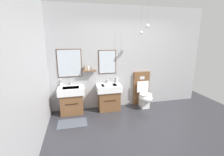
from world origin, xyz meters
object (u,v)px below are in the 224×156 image
vanity_sink_left (72,99)px  folded_hand_towel (108,85)px  soap_dispenser (117,80)px  vanity_sink_right (109,96)px  toilet (143,94)px  toothbrush_cup (61,84)px

vanity_sink_left → folded_hand_towel: folded_hand_towel is taller
vanity_sink_left → soap_dispenser: 1.34m
vanity_sink_right → toilet: size_ratio=0.71×
folded_hand_towel → vanity_sink_right: bearing=72.7°
vanity_sink_right → soap_dispenser: soap_dispenser is taller
vanity_sink_right → soap_dispenser: (0.26, 0.16, 0.40)m
vanity_sink_right → folded_hand_towel: folded_hand_towel is taller
vanity_sink_right → folded_hand_towel: size_ratio=3.25×
vanity_sink_left → soap_dispenser: (1.27, 0.16, 0.40)m
vanity_sink_left → toothbrush_cup: (-0.25, 0.15, 0.39)m
vanity_sink_right → soap_dispenser: size_ratio=4.15×
toilet → folded_hand_towel: bearing=-173.7°
toilet → folded_hand_towel: size_ratio=4.55×
soap_dispenser → toilet: bearing=-12.7°
toothbrush_cup → soap_dispenser: bearing=0.4°
toothbrush_cup → folded_hand_towel: toothbrush_cup is taller
vanity_sink_right → toothbrush_cup: toothbrush_cup is taller
vanity_sink_left → toothbrush_cup: 0.49m
toilet → toothbrush_cup: 2.32m
soap_dispenser → folded_hand_towel: bearing=-136.5°
toothbrush_cup → soap_dispenser: toothbrush_cup is taller
vanity_sink_left → toothbrush_cup: size_ratio=3.45×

